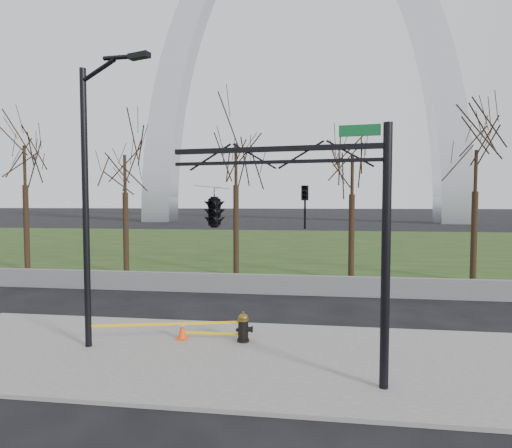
# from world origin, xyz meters

# --- Properties ---
(ground) EXTENTS (500.00, 500.00, 0.00)m
(ground) POSITION_xyz_m (0.00, 0.00, 0.00)
(ground) COLOR black
(ground) RESTS_ON ground
(sidewalk) EXTENTS (18.00, 6.00, 0.10)m
(sidewalk) POSITION_xyz_m (0.00, 0.00, 0.05)
(sidewalk) COLOR slate
(sidewalk) RESTS_ON ground
(grass_strip) EXTENTS (120.00, 40.00, 0.06)m
(grass_strip) POSITION_xyz_m (0.00, 30.00, 0.03)
(grass_strip) COLOR #1E3413
(grass_strip) RESTS_ON ground
(guardrail) EXTENTS (60.00, 0.30, 0.90)m
(guardrail) POSITION_xyz_m (0.00, 8.00, 0.45)
(guardrail) COLOR #59595B
(guardrail) RESTS_ON ground
(gateway_arch) EXTENTS (66.00, 6.00, 65.00)m
(gateway_arch) POSITION_xyz_m (0.00, 75.00, 32.50)
(gateway_arch) COLOR silver
(gateway_arch) RESTS_ON ground
(tree_row) EXTENTS (36.05, 4.00, 8.14)m
(tree_row) POSITION_xyz_m (-4.97, 12.00, 4.07)
(tree_row) COLOR black
(tree_row) RESTS_ON ground
(fire_hydrant) EXTENTS (0.55, 0.36, 0.90)m
(fire_hydrant) POSITION_xyz_m (0.52, 1.07, 0.51)
(fire_hydrant) COLOR black
(fire_hydrant) RESTS_ON sidewalk
(traffic_cone) EXTENTS (0.38, 0.38, 0.62)m
(traffic_cone) POSITION_xyz_m (-1.37, 1.03, 0.41)
(traffic_cone) COLOR #FF4A0D
(traffic_cone) RESTS_ON sidewalk
(street_light) EXTENTS (2.33, 0.87, 8.21)m
(street_light) POSITION_xyz_m (-3.64, -0.00, 4.69)
(street_light) COLOR black
(street_light) RESTS_ON ground
(traffic_signal_mast) EXTENTS (5.08, 2.53, 6.00)m
(traffic_signal_mast) POSITION_xyz_m (0.93, -1.20, 4.15)
(traffic_signal_mast) COLOR black
(traffic_signal_mast) RESTS_ON ground
(caution_tape) EXTENTS (4.36, 1.02, 0.45)m
(caution_tape) POSITION_xyz_m (-1.31, 0.71, 0.58)
(caution_tape) COLOR yellow
(caution_tape) RESTS_ON ground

